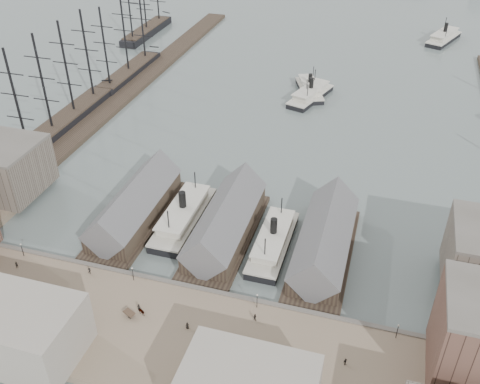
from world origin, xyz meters
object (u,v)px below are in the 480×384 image
(ferry_docked_west, at_px, (184,215))
(horse_cart_left, at_px, (23,289))
(horse_cart_center, at_px, (138,312))
(horse_cart_right, at_px, (222,361))

(ferry_docked_west, distance_m, horse_cart_left, 44.64)
(horse_cart_center, bearing_deg, ferry_docked_west, 29.71)
(horse_cart_center, xyz_separation_m, horse_cart_right, (21.43, -6.98, -0.02))
(ferry_docked_west, xyz_separation_m, horse_cart_left, (-24.59, -37.26, 0.36))
(ferry_docked_west, height_order, horse_cart_left, ferry_docked_west)
(ferry_docked_west, xyz_separation_m, horse_cart_center, (3.85, -36.29, 0.35))
(ferry_docked_west, distance_m, horse_cart_center, 36.50)
(horse_cart_left, relative_size, horse_cart_right, 1.02)
(horse_cart_right, bearing_deg, horse_cart_center, 44.76)
(ferry_docked_west, relative_size, horse_cart_right, 6.20)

